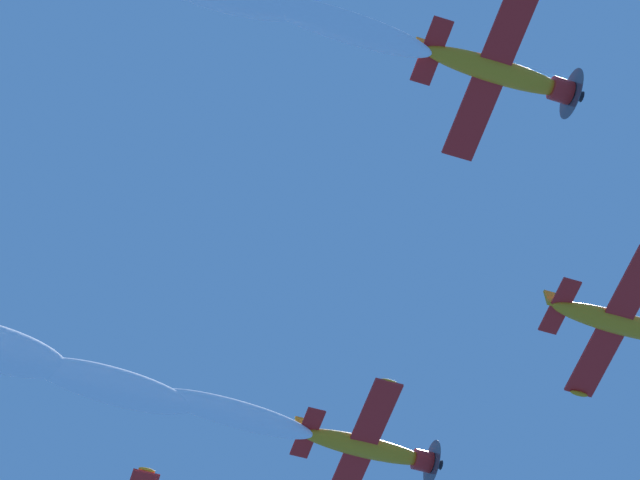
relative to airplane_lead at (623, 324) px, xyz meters
The scene contains 3 objects.
airplane_lead is the anchor object (origin of this frame).
airplane_left_wingman 15.18m from the airplane_lead, 115.19° to the right, with size 9.12×8.27×2.59m.
airplane_right_wingman 15.02m from the airplane_lead, 20.81° to the right, with size 9.11×8.27×2.62m.
Camera 1 is at (35.53, -9.28, 1.60)m, focal length 75.62 mm.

